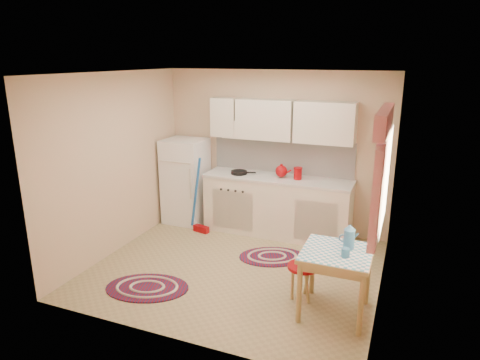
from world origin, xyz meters
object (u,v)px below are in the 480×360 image
stool (302,282)px  base_cabinets (277,207)px  fridge (186,181)px  table (335,283)px

stool → base_cabinets: bearing=116.0°
fridge → base_cabinets: size_ratio=0.62×
base_cabinets → stool: bearing=-64.0°
base_cabinets → table: size_ratio=3.12×
fridge → stool: bearing=-34.6°
fridge → table: (2.79, -1.80, -0.34)m
fridge → base_cabinets: bearing=1.8°
fridge → table: size_ratio=1.94×
fridge → base_cabinets: fridge is taller
base_cabinets → stool: 1.92m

